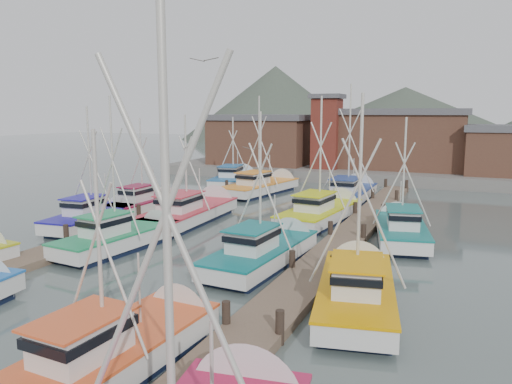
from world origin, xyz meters
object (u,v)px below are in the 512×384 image
at_px(boat_1, 121,350).
at_px(boat_4, 124,237).
at_px(boat_12, 264,186).
at_px(lookout_tower, 327,131).
at_px(boat_8, 193,212).

xyz_separation_m(boat_1, boat_4, (-8.56, 11.16, 0.00)).
bearing_deg(boat_12, lookout_tower, 88.62).
bearing_deg(lookout_tower, boat_8, -95.40).
height_order(boat_1, boat_8, boat_8).
bearing_deg(boat_1, boat_4, 131.05).
distance_m(boat_1, boat_12, 33.60).
distance_m(lookout_tower, boat_12, 14.16).
xyz_separation_m(lookout_tower, boat_4, (-2.33, -34.33, -4.87)).
bearing_deg(boat_4, lookout_tower, 91.98).
relative_size(lookout_tower, boat_1, 0.97).
xyz_separation_m(boat_1, boat_8, (-8.74, 19.07, 0.00)).
height_order(lookout_tower, boat_12, lookout_tower).
xyz_separation_m(lookout_tower, boat_1, (6.24, -45.49, -4.87)).
bearing_deg(boat_8, boat_12, 87.89).
relative_size(boat_1, boat_4, 0.95).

